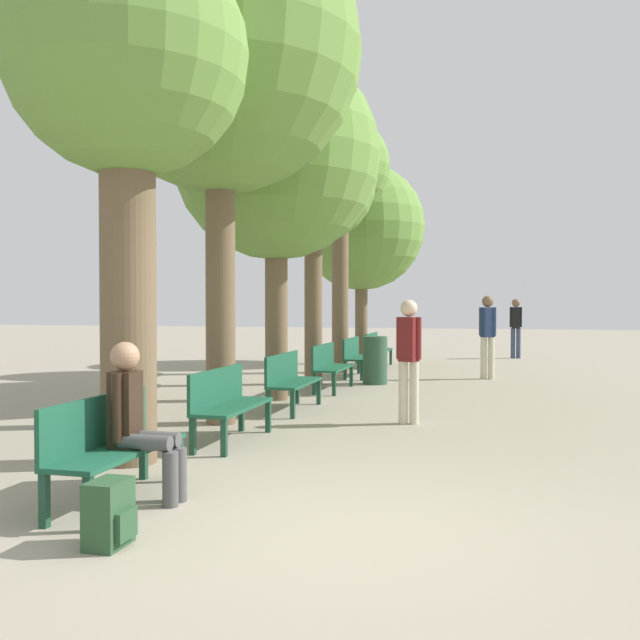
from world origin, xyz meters
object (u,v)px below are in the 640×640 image
(tree_row_0, at_px, (127,70))
(tree_row_5, at_px, (361,228))
(bench_row_3, at_px, (329,364))
(person_seated, at_px, (138,417))
(pedestrian_far, at_px, (516,324))
(tree_row_4, at_px, (340,172))
(bench_row_0, at_px, (109,441))
(tree_row_1, at_px, (220,52))
(bench_row_1, at_px, (226,400))
(bench_row_2, at_px, (289,378))
(trash_bin, at_px, (375,360))
(bench_row_5, at_px, (376,347))
(bench_row_4, at_px, (356,354))
(pedestrian_near, at_px, (409,353))
(pedestrian_mid, at_px, (488,331))
(tree_row_2, at_px, (276,157))

(tree_row_0, height_order, tree_row_5, tree_row_5)
(bench_row_3, height_order, tree_row_0, tree_row_0)
(bench_row_3, xyz_separation_m, person_seated, (0.22, -7.36, 0.19))
(pedestrian_far, bearing_deg, tree_row_0, -105.00)
(tree_row_4, relative_size, pedestrian_far, 3.40)
(bench_row_0, xyz_separation_m, person_seated, (0.22, 0.06, 0.19))
(tree_row_1, xyz_separation_m, tree_row_5, (-0.00, 9.62, -1.28))
(bench_row_1, bearing_deg, bench_row_2, 90.00)
(bench_row_2, distance_m, bench_row_3, 2.47)
(tree_row_0, distance_m, trash_bin, 8.20)
(bench_row_3, height_order, tree_row_5, tree_row_5)
(bench_row_5, distance_m, trash_bin, 3.76)
(bench_row_4, bearing_deg, bench_row_2, -90.00)
(bench_row_4, distance_m, pedestrian_far, 7.05)
(bench_row_2, distance_m, pedestrian_far, 11.62)
(pedestrian_near, distance_m, pedestrian_mid, 5.97)
(bench_row_4, relative_size, pedestrian_far, 0.89)
(tree_row_1, bearing_deg, trash_bin, 76.81)
(bench_row_4, bearing_deg, tree_row_5, 99.22)
(tree_row_4, distance_m, tree_row_5, 2.70)
(bench_row_5, distance_m, pedestrian_near, 8.35)
(pedestrian_far, xyz_separation_m, trash_bin, (-2.78, -7.39, -0.51))
(bench_row_4, height_order, tree_row_4, tree_row_4)
(bench_row_2, bearing_deg, bench_row_4, 90.00)
(tree_row_1, height_order, person_seated, tree_row_1)
(bench_row_1, height_order, tree_row_0, tree_row_0)
(bench_row_0, height_order, tree_row_5, tree_row_5)
(tree_row_1, xyz_separation_m, tree_row_2, (-0.00, 2.38, -0.88))
(tree_row_2, distance_m, person_seated, 6.86)
(bench_row_0, distance_m, tree_row_4, 11.52)
(person_seated, bearing_deg, bench_row_4, 91.29)
(bench_row_4, distance_m, pedestrian_near, 5.97)
(pedestrian_near, bearing_deg, pedestrian_far, 82.46)
(pedestrian_mid, bearing_deg, person_seated, -103.99)
(bench_row_4, height_order, tree_row_5, tree_row_5)
(bench_row_3, xyz_separation_m, pedestrian_mid, (2.73, 2.71, 0.51))
(tree_row_2, xyz_separation_m, pedestrian_near, (2.39, -1.80, -3.02))
(tree_row_2, distance_m, pedestrian_mid, 6.02)
(tree_row_2, bearing_deg, pedestrian_far, 68.45)
(bench_row_4, bearing_deg, person_seated, -88.71)
(bench_row_4, height_order, tree_row_0, tree_row_0)
(person_seated, xyz_separation_m, trash_bin, (0.40, 8.60, -0.20))
(tree_row_0, height_order, trash_bin, tree_row_0)
(bench_row_0, distance_m, bench_row_2, 4.95)
(bench_row_2, bearing_deg, bench_row_5, 90.00)
(bench_row_4, xyz_separation_m, pedestrian_far, (3.41, 6.16, 0.49))
(bench_row_5, bearing_deg, pedestrian_mid, -39.29)
(bench_row_0, relative_size, tree_row_5, 0.29)
(trash_bin, bearing_deg, tree_row_0, -99.04)
(bench_row_3, distance_m, pedestrian_far, 9.29)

